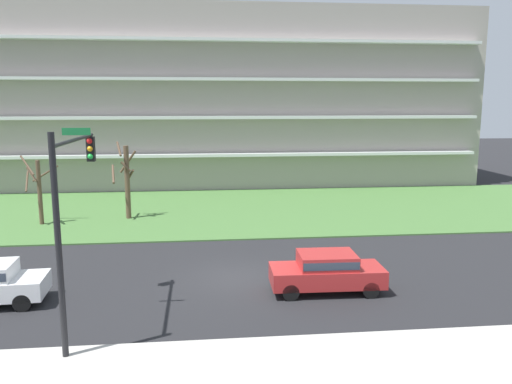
{
  "coord_description": "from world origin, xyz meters",
  "views": [
    {
      "loc": [
        -1.48,
        -20.96,
        7.38
      ],
      "look_at": [
        1.44,
        6.0,
        2.64
      ],
      "focal_mm": 36.2,
      "sensor_mm": 36.0,
      "label": 1
    }
  ],
  "objects_px": {
    "traffic_signal_mast": "(71,197)",
    "sedan_red_near_left": "(327,270)",
    "tree_left": "(126,179)",
    "tree_far_left": "(38,188)"
  },
  "relations": [
    {
      "from": "tree_far_left",
      "to": "tree_left",
      "type": "height_order",
      "value": "tree_left"
    },
    {
      "from": "traffic_signal_mast",
      "to": "sedan_red_near_left",
      "type": "bearing_deg",
      "value": 17.87
    },
    {
      "from": "tree_left",
      "to": "traffic_signal_mast",
      "type": "relative_size",
      "value": 0.75
    },
    {
      "from": "tree_left",
      "to": "traffic_signal_mast",
      "type": "height_order",
      "value": "traffic_signal_mast"
    },
    {
      "from": "tree_far_left",
      "to": "traffic_signal_mast",
      "type": "height_order",
      "value": "traffic_signal_mast"
    },
    {
      "from": "sedan_red_near_left",
      "to": "traffic_signal_mast",
      "type": "relative_size",
      "value": 0.67
    },
    {
      "from": "tree_far_left",
      "to": "tree_left",
      "type": "bearing_deg",
      "value": 12.13
    },
    {
      "from": "sedan_red_near_left",
      "to": "tree_left",
      "type": "bearing_deg",
      "value": 126.05
    },
    {
      "from": "tree_left",
      "to": "sedan_red_near_left",
      "type": "relative_size",
      "value": 1.12
    },
    {
      "from": "tree_left",
      "to": "traffic_signal_mast",
      "type": "bearing_deg",
      "value": -87.58
    }
  ]
}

